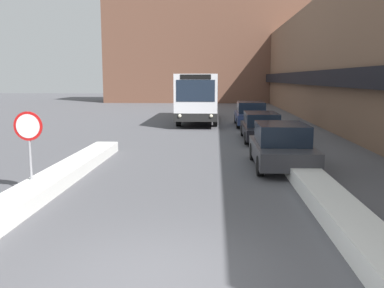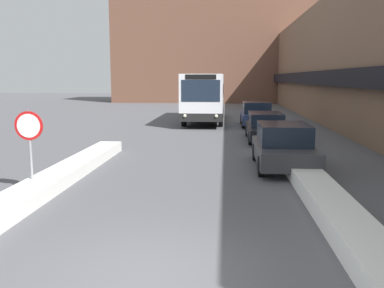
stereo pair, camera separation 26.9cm
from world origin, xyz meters
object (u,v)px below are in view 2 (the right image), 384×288
object	(u,v)px
city_bus	(205,96)
parked_car_front	(284,146)
parked_car_middle	(266,126)
parked_car_back	(256,114)
stop_sign	(29,134)

from	to	relation	value
city_bus	parked_car_front	distance (m)	16.11
city_bus	parked_car_middle	bearing A→B (deg)	-69.33
parked_car_front	parked_car_back	bearing A→B (deg)	90.00
parked_car_middle	city_bus	bearing A→B (deg)	110.67
city_bus	parked_car_middle	world-z (taller)	city_bus
parked_car_front	parked_car_middle	size ratio (longest dim) A/B	0.88
parked_car_front	parked_car_back	xyz separation A→B (m)	(-0.00, 13.02, 0.01)
parked_car_front	stop_sign	world-z (taller)	stop_sign
parked_car_middle	parked_car_back	world-z (taller)	parked_car_back
parked_car_back	stop_sign	size ratio (longest dim) A/B	2.11
parked_car_front	stop_sign	bearing A→B (deg)	-151.55
stop_sign	parked_car_front	bearing A→B (deg)	28.45
parked_car_middle	stop_sign	bearing A→B (deg)	-124.22
city_bus	parked_car_back	bearing A→B (deg)	-37.90
parked_car_back	stop_sign	world-z (taller)	stop_sign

